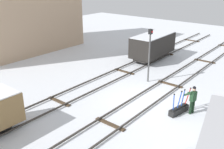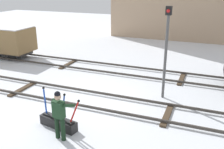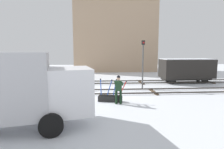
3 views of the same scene
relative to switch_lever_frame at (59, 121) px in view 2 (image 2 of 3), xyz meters
The scene contains 6 objects.
ground_plane 2.36m from the switch_lever_frame, 90.81° to the left, with size 60.00×60.00×0.00m, color silver.
track_main_line 2.35m from the switch_lever_frame, 90.81° to the left, with size 44.00×1.94×0.18m.
track_siding_near 6.60m from the switch_lever_frame, 90.29° to the left, with size 44.00×1.94×0.18m.
switch_lever_frame is the anchor object (origin of this frame).
rail_worker 1.03m from the switch_lever_frame, 50.77° to the right, with size 0.62×0.68×1.74m.
signal_post 5.42m from the switch_lever_frame, 53.07° to the left, with size 0.24×0.32×4.04m.
Camera 2 is at (4.80, -9.12, 4.96)m, focal length 41.07 mm.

